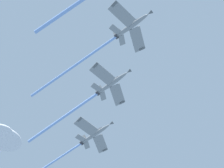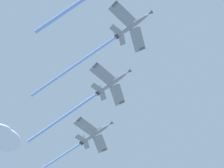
% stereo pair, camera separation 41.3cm
% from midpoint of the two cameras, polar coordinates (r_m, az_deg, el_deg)
% --- Properties ---
extents(jet_second, '(42.43, 19.87, 17.20)m').
position_cam_midpoint_polar(jet_second, '(120.36, 0.28, 6.79)').
color(jet_second, gray).
extents(jet_third, '(38.25, 19.91, 16.68)m').
position_cam_midpoint_polar(jet_third, '(128.14, -2.44, -1.50)').
color(jet_third, gray).
extents(jet_fourth, '(37.14, 19.97, 15.24)m').
position_cam_midpoint_polar(jet_fourth, '(139.21, -4.10, -8.28)').
color(jet_fourth, gray).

